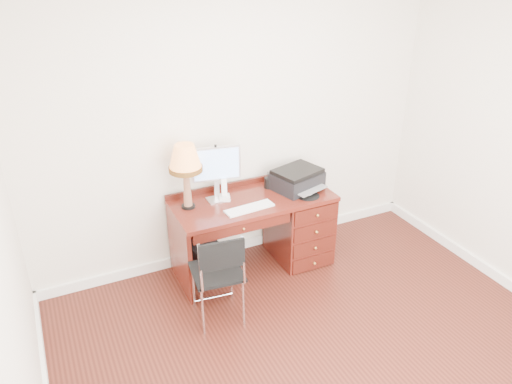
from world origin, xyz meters
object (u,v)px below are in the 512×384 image
monitor (216,167)px  equipment_box (205,258)px  chair (220,269)px  phone (224,194)px  leg_lamp (185,162)px  desk (283,222)px  printer (297,179)px

monitor → equipment_box: size_ratio=1.60×
monitor → chair: monitor is taller
phone → equipment_box: (-0.21, 0.01, -0.65)m
leg_lamp → phone: 0.51m
monitor → leg_lamp: leg_lamp is taller
desk → equipment_box: size_ratio=4.69×
chair → desk: bearing=40.6°
desk → leg_lamp: bearing=174.4°
phone → chair: size_ratio=0.25×
monitor → chair: bearing=-100.7°
desk → printer: printer is taller
chair → equipment_box: bearing=87.2°
printer → phone: 0.73m
monitor → phone: (0.05, -0.05, -0.26)m
leg_lamp → monitor: bearing=9.0°
desk → chair: (-0.90, -0.61, 0.11)m
equipment_box → phone: bearing=-9.4°
equipment_box → desk: bearing=-13.2°
monitor → equipment_box: (-0.16, -0.04, -0.91)m
monitor → leg_lamp: bearing=-161.2°
monitor → leg_lamp: 0.32m
desk → leg_lamp: (-0.92, 0.09, 0.78)m
desk → equipment_box: (-0.78, 0.10, -0.25)m
desk → chair: size_ratio=1.76×
printer → leg_lamp: leg_lamp is taller
leg_lamp → phone: leg_lamp is taller
desk → leg_lamp: 1.20m
desk → phone: phone is taller
phone → chair: (-0.33, -0.69, -0.29)m
phone → monitor: bearing=153.1°
phone → leg_lamp: bearing=-163.5°
leg_lamp → equipment_box: (0.13, 0.01, -1.03)m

